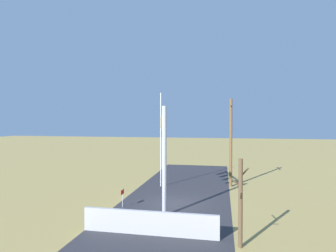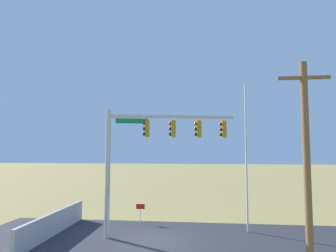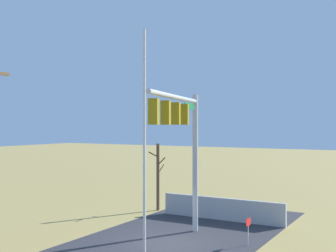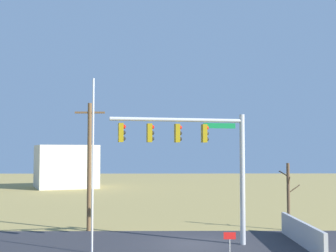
{
  "view_description": "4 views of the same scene",
  "coord_description": "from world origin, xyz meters",
  "px_view_note": "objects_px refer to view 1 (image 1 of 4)",
  "views": [
    {
      "loc": [
        19.89,
        3.42,
        6.01
      ],
      "look_at": [
        -1.19,
        -0.69,
        5.62
      ],
      "focal_mm": 30.07,
      "sensor_mm": 36.0,
      "label": 1
    },
    {
      "loc": [
        -2.43,
        15.45,
        4.75
      ],
      "look_at": [
        -0.7,
        -0.47,
        6.02
      ],
      "focal_mm": 31.26,
      "sensor_mm": 36.0,
      "label": 2
    },
    {
      "loc": [
        -17.21,
        -9.98,
        5.42
      ],
      "look_at": [
        -0.63,
        -0.44,
        5.36
      ],
      "focal_mm": 46.4,
      "sensor_mm": 36.0,
      "label": 3
    },
    {
      "loc": [
        -1.64,
        -24.49,
        4.91
      ],
      "look_at": [
        -1.41,
        -0.48,
        6.3
      ],
      "focal_mm": 48.37,
      "sensor_mm": 36.0,
      "label": 4
    }
  ],
  "objects_px": {
    "flagpole": "(161,140)",
    "bare_tree": "(240,202)",
    "open_sign": "(122,194)",
    "utility_pole": "(231,141)",
    "signal_mast": "(164,134)"
  },
  "relations": [
    {
      "from": "utility_pole",
      "to": "open_sign",
      "type": "distance_m",
      "value": 11.31
    },
    {
      "from": "signal_mast",
      "to": "flagpole",
      "type": "distance_m",
      "value": 5.7
    },
    {
      "from": "signal_mast",
      "to": "open_sign",
      "type": "distance_m",
      "value": 5.06
    },
    {
      "from": "flagpole",
      "to": "bare_tree",
      "type": "xyz_separation_m",
      "value": [
        11.4,
        6.39,
        -2.12
      ]
    },
    {
      "from": "utility_pole",
      "to": "signal_mast",
      "type": "bearing_deg",
      "value": -36.09
    },
    {
      "from": "bare_tree",
      "to": "open_sign",
      "type": "height_order",
      "value": "bare_tree"
    },
    {
      "from": "signal_mast",
      "to": "flagpole",
      "type": "relative_size",
      "value": 0.83
    },
    {
      "from": "flagpole",
      "to": "utility_pole",
      "type": "height_order",
      "value": "flagpole"
    },
    {
      "from": "flagpole",
      "to": "bare_tree",
      "type": "bearing_deg",
      "value": 29.26
    },
    {
      "from": "bare_tree",
      "to": "open_sign",
      "type": "relative_size",
      "value": 3.46
    },
    {
      "from": "bare_tree",
      "to": "open_sign",
      "type": "bearing_deg",
      "value": -122.32
    },
    {
      "from": "signal_mast",
      "to": "utility_pole",
      "type": "distance_m",
      "value": 8.3
    },
    {
      "from": "bare_tree",
      "to": "open_sign",
      "type": "xyz_separation_m",
      "value": [
        -4.86,
        -7.68,
        -1.26
      ]
    },
    {
      "from": "flagpole",
      "to": "open_sign",
      "type": "relative_size",
      "value": 7.04
    },
    {
      "from": "flagpole",
      "to": "utility_pole",
      "type": "distance_m",
      "value": 6.4
    }
  ]
}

